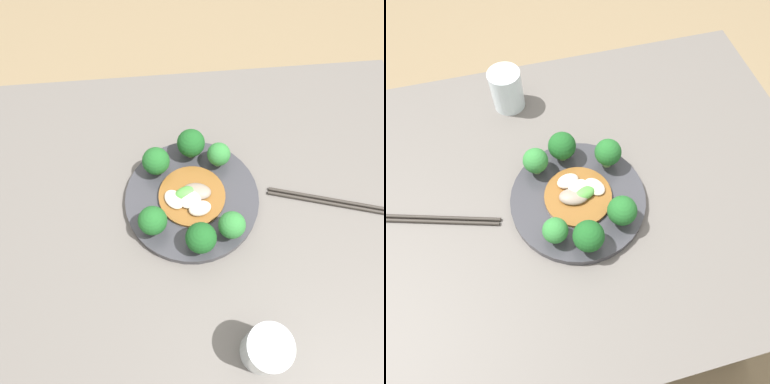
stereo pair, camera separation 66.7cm
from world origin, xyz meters
The scene contains 12 objects.
ground_plane centered at (0.00, 0.00, 0.00)m, with size 8.00×8.00×0.00m, color #7F6B4C.
table centered at (0.00, 0.00, 0.37)m, with size 0.99×0.74×0.74m.
plate centered at (0.00, -0.03, 0.75)m, with size 0.26×0.26×0.02m.
broccoli_north centered at (-0.01, 0.07, 0.79)m, with size 0.05×0.05×0.06m.
broccoli_south centered at (-0.01, -0.13, 0.80)m, with size 0.06×0.06×0.07m.
broccoli_southwest centered at (-0.06, -0.10, 0.79)m, with size 0.05×0.05×0.06m.
broccoli_southeast centered at (0.06, -0.10, 0.79)m, with size 0.05×0.05×0.06m.
broccoli_northwest centered at (-0.06, 0.05, 0.79)m, with size 0.05×0.05×0.06m.
broccoli_northeast centered at (0.07, 0.03, 0.80)m, with size 0.05×0.05×0.07m.
stirfry_center centered at (0.00, -0.03, 0.77)m, with size 0.13×0.13×0.02m.
drinking_glass centered at (-0.09, 0.25, 0.79)m, with size 0.07×0.07×0.09m.
chopsticks centered at (-0.27, 0.00, 0.74)m, with size 0.24×0.09×0.01m.
Camera 2 is at (-0.09, -0.37, 1.38)m, focal length 35.00 mm.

